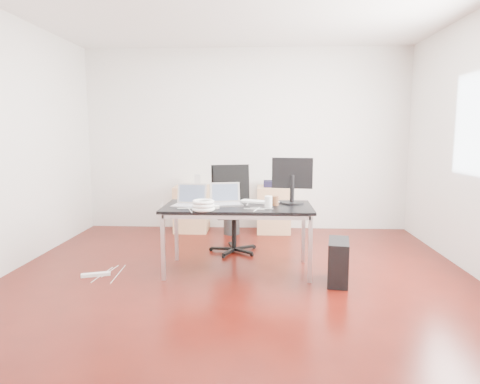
{
  "coord_description": "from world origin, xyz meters",
  "views": [
    {
      "loc": [
        0.23,
        -4.22,
        1.52
      ],
      "look_at": [
        0.0,
        0.55,
        0.85
      ],
      "focal_mm": 32.0,
      "sensor_mm": 36.0,
      "label": 1
    }
  ],
  "objects_px": {
    "filing_cabinet_right": "(274,209)",
    "pc_tower": "(338,262)",
    "filing_cabinet_left": "(192,209)",
    "desk": "(238,210)",
    "office_chair": "(233,204)"
  },
  "relations": [
    {
      "from": "filing_cabinet_right",
      "to": "pc_tower",
      "type": "bearing_deg",
      "value": -75.11
    },
    {
      "from": "filing_cabinet_left",
      "to": "desk",
      "type": "bearing_deg",
      "value": -66.59
    },
    {
      "from": "pc_tower",
      "to": "filing_cabinet_right",
      "type": "bearing_deg",
      "value": 115.01
    },
    {
      "from": "desk",
      "to": "office_chair",
      "type": "height_order",
      "value": "office_chair"
    },
    {
      "from": "desk",
      "to": "pc_tower",
      "type": "relative_size",
      "value": 3.56
    },
    {
      "from": "filing_cabinet_left",
      "to": "filing_cabinet_right",
      "type": "relative_size",
      "value": 1.0
    },
    {
      "from": "desk",
      "to": "pc_tower",
      "type": "xyz_separation_m",
      "value": [
        1.04,
        -0.34,
        -0.46
      ]
    },
    {
      "from": "filing_cabinet_right",
      "to": "office_chair",
      "type": "bearing_deg",
      "value": -117.64
    },
    {
      "from": "office_chair",
      "to": "filing_cabinet_left",
      "type": "bearing_deg",
      "value": 109.41
    },
    {
      "from": "filing_cabinet_left",
      "to": "office_chair",
      "type": "bearing_deg",
      "value": -56.42
    },
    {
      "from": "office_chair",
      "to": "filing_cabinet_right",
      "type": "relative_size",
      "value": 1.54
    },
    {
      "from": "desk",
      "to": "filing_cabinet_right",
      "type": "xyz_separation_m",
      "value": [
        0.45,
        1.88,
        -0.33
      ]
    },
    {
      "from": "filing_cabinet_left",
      "to": "pc_tower",
      "type": "distance_m",
      "value": 2.89
    },
    {
      "from": "filing_cabinet_right",
      "to": "desk",
      "type": "bearing_deg",
      "value": -103.35
    },
    {
      "from": "desk",
      "to": "office_chair",
      "type": "xyz_separation_m",
      "value": [
        -0.11,
        0.82,
        -0.07
      ]
    }
  ]
}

